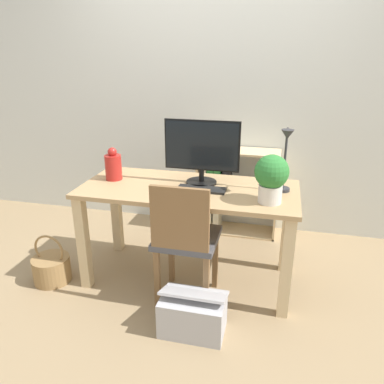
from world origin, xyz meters
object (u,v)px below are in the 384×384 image
(potted_plant, at_px, (271,176))
(chair, at_px, (185,238))
(vase, at_px, (113,166))
(bookshelf, at_px, (223,190))
(keyboard, at_px, (201,189))
(storage_box, at_px, (193,313))
(monitor, at_px, (202,149))
(basket, at_px, (52,268))
(desk_lamp, at_px, (285,155))

(potted_plant, bearing_deg, chair, -163.34)
(vase, relative_size, bookshelf, 0.30)
(keyboard, xyz_separation_m, bookshelf, (0.01, 0.90, -0.33))
(bookshelf, bearing_deg, storage_box, -87.89)
(monitor, relative_size, keyboard, 1.61)
(bookshelf, bearing_deg, vase, -129.95)
(bookshelf, bearing_deg, basket, -133.74)
(keyboard, distance_m, storage_box, 0.80)
(vase, relative_size, storage_box, 0.60)
(monitor, xyz_separation_m, keyboard, (0.03, -0.14, -0.24))
(storage_box, bearing_deg, vase, 141.04)
(monitor, height_order, vase, monitor)
(keyboard, xyz_separation_m, basket, (-1.08, -0.24, -0.63))
(desk_lamp, xyz_separation_m, potted_plant, (-0.07, -0.17, -0.10))
(desk_lamp, bearing_deg, bookshelf, 122.02)
(potted_plant, xyz_separation_m, basket, (-1.54, -0.14, -0.79))
(bookshelf, bearing_deg, chair, -93.09)
(desk_lamp, xyz_separation_m, storage_box, (-0.47, -0.58, -0.87))
(keyboard, distance_m, desk_lamp, 0.59)
(vase, xyz_separation_m, basket, (-0.40, -0.32, -0.72))
(vase, xyz_separation_m, bookshelf, (0.69, 0.82, -0.42))
(monitor, bearing_deg, bookshelf, 86.73)
(desk_lamp, bearing_deg, monitor, 172.21)
(potted_plant, bearing_deg, vase, 170.78)
(chair, bearing_deg, monitor, 90.31)
(chair, relative_size, storage_box, 2.23)
(vase, relative_size, chair, 0.27)
(potted_plant, distance_m, basket, 1.73)
(keyboard, xyz_separation_m, desk_lamp, (0.53, 0.07, 0.26))
(keyboard, bearing_deg, storage_box, -82.94)
(bookshelf, xyz_separation_m, storage_box, (0.05, -1.41, -0.28))
(potted_plant, relative_size, bookshelf, 0.39)
(chair, bearing_deg, vase, 154.77)
(vase, height_order, bookshelf, vase)
(basket, bearing_deg, potted_plant, 5.13)
(monitor, xyz_separation_m, basket, (-1.05, -0.39, -0.87))
(vase, height_order, storage_box, vase)
(monitor, distance_m, bookshelf, 0.95)
(keyboard, distance_m, chair, 0.36)
(desk_lamp, xyz_separation_m, basket, (-1.61, -0.31, -0.89))
(keyboard, xyz_separation_m, vase, (-0.67, 0.08, 0.09))
(vase, bearing_deg, basket, -141.57)
(desk_lamp, height_order, potted_plant, desk_lamp)
(keyboard, height_order, basket, keyboard)
(potted_plant, distance_m, storage_box, 0.96)
(storage_box, bearing_deg, potted_plant, 46.45)
(desk_lamp, relative_size, storage_box, 1.10)
(keyboard, height_order, storage_box, keyboard)
(chair, distance_m, bookshelf, 1.16)
(potted_plant, relative_size, chair, 0.35)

